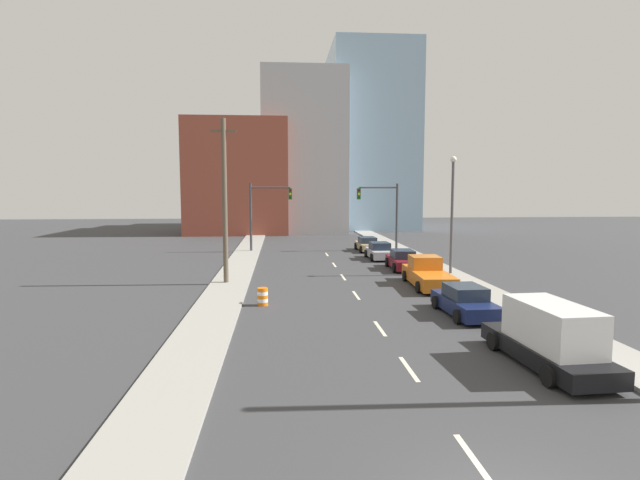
{
  "coord_description": "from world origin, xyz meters",
  "views": [
    {
      "loc": [
        -4.35,
        -8.46,
        6.13
      ],
      "look_at": [
        -1.29,
        30.44,
        2.2
      ],
      "focal_mm": 28.0,
      "sensor_mm": 36.0,
      "label": 1
    }
  ],
  "objects_px": {
    "traffic_signal_right": "(386,208)",
    "pickup_truck_orange": "(427,274)",
    "box_truck_black": "(549,337)",
    "sedan_maroon": "(403,260)",
    "sedan_silver": "(380,251)",
    "sedan_navy": "(465,302)",
    "traffic_barrel": "(263,297)",
    "traffic_signal_left": "(262,208)",
    "utility_pole_left_mid": "(225,201)",
    "street_lamp": "(452,207)",
    "sedan_tan": "(367,245)"
  },
  "relations": [
    {
      "from": "traffic_signal_left",
      "to": "pickup_truck_orange",
      "type": "height_order",
      "value": "traffic_signal_left"
    },
    {
      "from": "traffic_signal_right",
      "to": "utility_pole_left_mid",
      "type": "height_order",
      "value": "utility_pole_left_mid"
    },
    {
      "from": "box_truck_black",
      "to": "pickup_truck_orange",
      "type": "relative_size",
      "value": 0.94
    },
    {
      "from": "traffic_signal_right",
      "to": "traffic_barrel",
      "type": "relative_size",
      "value": 7.12
    },
    {
      "from": "box_truck_black",
      "to": "sedan_tan",
      "type": "bearing_deg",
      "value": 87.77
    },
    {
      "from": "traffic_signal_right",
      "to": "pickup_truck_orange",
      "type": "xyz_separation_m",
      "value": [
        -1.24,
        -18.65,
        -3.58
      ]
    },
    {
      "from": "pickup_truck_orange",
      "to": "sedan_silver",
      "type": "xyz_separation_m",
      "value": [
        -0.6,
        12.52,
        -0.07
      ]
    },
    {
      "from": "box_truck_black",
      "to": "sedan_maroon",
      "type": "xyz_separation_m",
      "value": [
        0.15,
        21.45,
        -0.37
      ]
    },
    {
      "from": "box_truck_black",
      "to": "street_lamp",
      "type": "bearing_deg",
      "value": 77.75
    },
    {
      "from": "traffic_barrel",
      "to": "pickup_truck_orange",
      "type": "bearing_deg",
      "value": 24.07
    },
    {
      "from": "traffic_signal_right",
      "to": "box_truck_black",
      "type": "distance_m",
      "value": 33.55
    },
    {
      "from": "traffic_signal_left",
      "to": "sedan_silver",
      "type": "xyz_separation_m",
      "value": [
        10.56,
        -6.13,
        -3.66
      ]
    },
    {
      "from": "sedan_maroon",
      "to": "sedan_silver",
      "type": "bearing_deg",
      "value": 97.92
    },
    {
      "from": "sedan_tan",
      "to": "box_truck_black",
      "type": "bearing_deg",
      "value": -90.62
    },
    {
      "from": "sedan_navy",
      "to": "sedan_tan",
      "type": "relative_size",
      "value": 1.03
    },
    {
      "from": "utility_pole_left_mid",
      "to": "traffic_barrel",
      "type": "xyz_separation_m",
      "value": [
        2.58,
        -6.19,
        -4.97
      ]
    },
    {
      "from": "box_truck_black",
      "to": "sedan_navy",
      "type": "bearing_deg",
      "value": 88.93
    },
    {
      "from": "traffic_signal_right",
      "to": "sedan_maroon",
      "type": "height_order",
      "value": "traffic_signal_right"
    },
    {
      "from": "pickup_truck_orange",
      "to": "sedan_tan",
      "type": "xyz_separation_m",
      "value": [
        -0.64,
        18.52,
        -0.11
      ]
    },
    {
      "from": "traffic_signal_left",
      "to": "sedan_tan",
      "type": "xyz_separation_m",
      "value": [
        10.52,
        -0.12,
        -3.7
      ]
    },
    {
      "from": "street_lamp",
      "to": "pickup_truck_orange",
      "type": "distance_m",
      "value": 6.39
    },
    {
      "from": "utility_pole_left_mid",
      "to": "pickup_truck_orange",
      "type": "bearing_deg",
      "value": -6.97
    },
    {
      "from": "traffic_signal_right",
      "to": "sedan_tan",
      "type": "xyz_separation_m",
      "value": [
        -1.89,
        -0.12,
        -3.7
      ]
    },
    {
      "from": "pickup_truck_orange",
      "to": "utility_pole_left_mid",
      "type": "bearing_deg",
      "value": 175.32
    },
    {
      "from": "traffic_signal_left",
      "to": "traffic_signal_right",
      "type": "height_order",
      "value": "same"
    },
    {
      "from": "traffic_signal_right",
      "to": "pickup_truck_orange",
      "type": "relative_size",
      "value": 1.07
    },
    {
      "from": "street_lamp",
      "to": "sedan_tan",
      "type": "distance_m",
      "value": 15.63
    },
    {
      "from": "traffic_signal_left",
      "to": "sedan_silver",
      "type": "relative_size",
      "value": 1.51
    },
    {
      "from": "traffic_signal_left",
      "to": "sedan_silver",
      "type": "bearing_deg",
      "value": -30.13
    },
    {
      "from": "box_truck_black",
      "to": "sedan_navy",
      "type": "xyz_separation_m",
      "value": [
        -0.26,
        7.21,
        -0.39
      ]
    },
    {
      "from": "traffic_signal_left",
      "to": "box_truck_black",
      "type": "height_order",
      "value": "traffic_signal_left"
    },
    {
      "from": "sedan_maroon",
      "to": "box_truck_black",
      "type": "bearing_deg",
      "value": -88.89
    },
    {
      "from": "traffic_barrel",
      "to": "box_truck_black",
      "type": "distance_m",
      "value": 14.38
    },
    {
      "from": "pickup_truck_orange",
      "to": "sedan_maroon",
      "type": "bearing_deg",
      "value": 91.91
    },
    {
      "from": "traffic_signal_left",
      "to": "box_truck_black",
      "type": "bearing_deg",
      "value": -71.66
    },
    {
      "from": "utility_pole_left_mid",
      "to": "traffic_barrel",
      "type": "distance_m",
      "value": 8.35
    },
    {
      "from": "street_lamp",
      "to": "sedan_maroon",
      "type": "distance_m",
      "value": 5.82
    },
    {
      "from": "sedan_maroon",
      "to": "sedan_silver",
      "type": "height_order",
      "value": "sedan_maroon"
    },
    {
      "from": "utility_pole_left_mid",
      "to": "sedan_silver",
      "type": "height_order",
      "value": "utility_pole_left_mid"
    },
    {
      "from": "box_truck_black",
      "to": "pickup_truck_orange",
      "type": "xyz_separation_m",
      "value": [
        0.11,
        14.71,
        -0.3
      ]
    },
    {
      "from": "traffic_barrel",
      "to": "sedan_maroon",
      "type": "bearing_deg",
      "value": 47.58
    },
    {
      "from": "utility_pole_left_mid",
      "to": "pickup_truck_orange",
      "type": "xyz_separation_m",
      "value": [
        12.91,
        -1.58,
        -4.68
      ]
    },
    {
      "from": "traffic_signal_right",
      "to": "pickup_truck_orange",
      "type": "distance_m",
      "value": 19.03
    },
    {
      "from": "street_lamp",
      "to": "traffic_signal_left",
      "type": "bearing_deg",
      "value": 133.62
    },
    {
      "from": "utility_pole_left_mid",
      "to": "sedan_navy",
      "type": "distance_m",
      "value": 16.2
    },
    {
      "from": "traffic_signal_right",
      "to": "street_lamp",
      "type": "height_order",
      "value": "street_lamp"
    },
    {
      "from": "traffic_signal_left",
      "to": "sedan_navy",
      "type": "height_order",
      "value": "traffic_signal_left"
    },
    {
      "from": "sedan_navy",
      "to": "traffic_barrel",
      "type": "bearing_deg",
      "value": 162.02
    },
    {
      "from": "street_lamp",
      "to": "sedan_tan",
      "type": "height_order",
      "value": "street_lamp"
    },
    {
      "from": "traffic_barrel",
      "to": "sedan_silver",
      "type": "distance_m",
      "value": 19.7
    }
  ]
}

